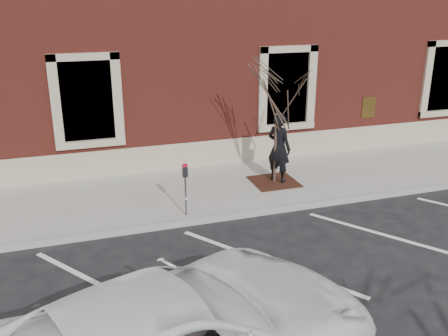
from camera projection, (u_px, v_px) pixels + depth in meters
name	position (u px, v px, depth m)	size (l,w,h in m)	color
ground	(232.00, 218.00, 12.20)	(120.00, 120.00, 0.00)	#28282B
sidewalk_near	(211.00, 190.00, 13.74)	(40.00, 3.50, 0.15)	#ABA8A1
curb_near	(232.00, 216.00, 12.13)	(40.00, 0.12, 0.15)	#9E9E99
parking_stripes	(266.00, 262.00, 10.23)	(28.00, 4.40, 0.01)	silver
building_civic	(162.00, 28.00, 17.79)	(40.00, 8.62, 8.00)	maroon
man	(279.00, 148.00, 13.82)	(0.72, 0.47, 1.98)	black
parking_meter	(185.00, 180.00, 11.71)	(0.12, 0.09, 1.30)	#595B60
tree_grate	(274.00, 182.00, 14.08)	(1.23, 1.23, 0.03)	#3F1D14
sapling	(277.00, 94.00, 13.24)	(2.17, 2.17, 3.61)	#423128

